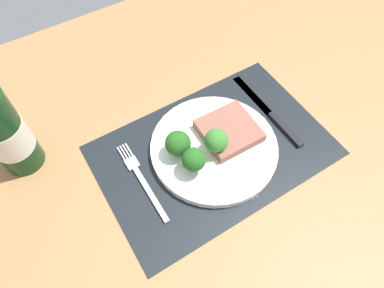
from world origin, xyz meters
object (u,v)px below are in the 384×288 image
Objects in this scene: fork at (142,180)px; wine_bottle at (4,132)px; knife at (272,115)px; plate at (214,148)px; steak at (229,131)px.

wine_bottle is (-17.80, 16.65, 9.38)cm from fork.
wine_bottle reaches higher than knife.
knife is 0.83× the size of wine_bottle.
wine_bottle is (-33.51, 18.07, 8.83)cm from plate.
plate is 2.37× the size of steak.
fork is 26.12cm from wine_bottle.
steak is at bearing -1.37° from fork.
steak is 0.56× the size of fork.
knife is at bearing -19.62° from wine_bottle.
plate reaches higher than knife.
fork is at bearing 174.83° from plate.
wine_bottle reaches higher than plate.
plate is 4.62cm from steak.
wine_bottle is (-37.64, 17.18, 6.99)cm from steak.
steak reaches higher than fork.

